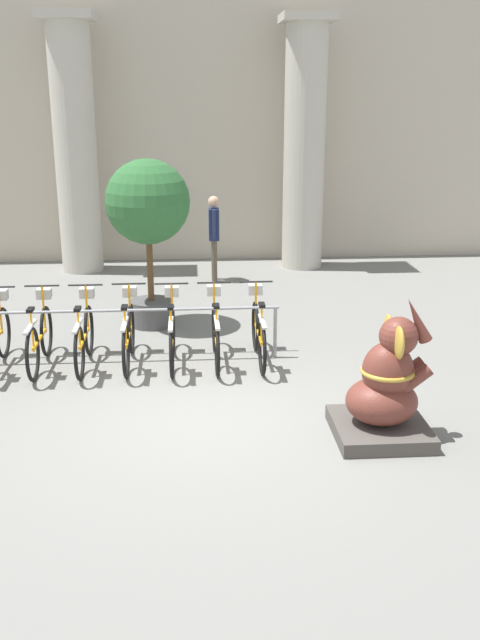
% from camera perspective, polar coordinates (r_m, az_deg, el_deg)
% --- Properties ---
extents(ground_plane, '(60.00, 60.00, 0.00)m').
position_cam_1_polar(ground_plane, '(8.41, -3.14, -7.83)').
color(ground_plane, slate).
extents(building_facade, '(20.00, 0.20, 6.00)m').
position_cam_1_polar(building_facade, '(16.21, -3.99, 15.38)').
color(building_facade, '#BCB29E').
rests_on(building_facade, ground_plane).
extents(column_left, '(1.08, 1.08, 5.16)m').
position_cam_1_polar(column_left, '(15.40, -13.04, 13.47)').
color(column_left, '#BCB7A8').
rests_on(column_left, ground_plane).
extents(column_right, '(1.08, 1.08, 5.16)m').
position_cam_1_polar(column_right, '(15.43, 5.18, 13.84)').
color(column_right, '#BCB7A8').
rests_on(column_right, ground_plane).
extents(bike_rack, '(4.22, 0.05, 0.77)m').
position_cam_1_polar(bike_rack, '(10.04, -8.91, 0.04)').
color(bike_rack, gray).
rests_on(bike_rack, ground_plane).
extents(bicycle_1, '(0.48, 1.69, 1.06)m').
position_cam_1_polar(bicycle_1, '(10.16, -15.72, -1.34)').
color(bicycle_1, black).
rests_on(bicycle_1, ground_plane).
extents(bicycle_2, '(0.48, 1.69, 1.06)m').
position_cam_1_polar(bicycle_2, '(10.05, -12.35, -1.28)').
color(bicycle_2, black).
rests_on(bicycle_2, ground_plane).
extents(bicycle_3, '(0.48, 1.69, 1.06)m').
position_cam_1_polar(bicycle_3, '(10.01, -8.90, -1.17)').
color(bicycle_3, black).
rests_on(bicycle_3, ground_plane).
extents(bicycle_4, '(0.48, 1.69, 1.06)m').
position_cam_1_polar(bicycle_4, '(9.94, -5.45, -1.16)').
color(bicycle_4, black).
rests_on(bicycle_4, ground_plane).
extents(bicycle_5, '(0.48, 1.69, 1.06)m').
position_cam_1_polar(bicycle_5, '(9.95, -1.97, -1.06)').
color(bicycle_5, black).
rests_on(bicycle_5, ground_plane).
extents(bicycle_6, '(0.48, 1.69, 1.06)m').
position_cam_1_polar(bicycle_6, '(10.00, 1.49, -0.97)').
color(bicycle_6, black).
rests_on(bicycle_6, ground_plane).
extents(elephant_statue, '(1.02, 1.02, 1.60)m').
position_cam_1_polar(elephant_statue, '(7.92, 11.58, -5.53)').
color(elephant_statue, '#4C4742').
rests_on(elephant_statue, ground_plane).
extents(person_pedestrian, '(0.23, 0.47, 1.71)m').
position_cam_1_polar(person_pedestrian, '(14.35, -2.10, 7.19)').
color(person_pedestrian, brown).
rests_on(person_pedestrian, ground_plane).
extents(potted_tree, '(1.33, 1.33, 2.68)m').
position_cam_1_polar(potted_tree, '(11.35, -7.38, 8.62)').
color(potted_tree, '#4C4C4C').
rests_on(potted_tree, ground_plane).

